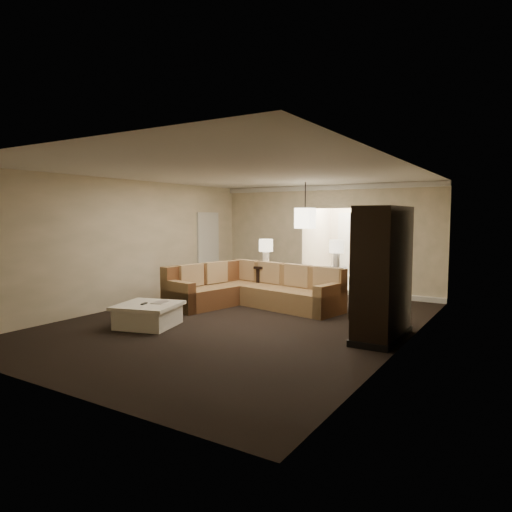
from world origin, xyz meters
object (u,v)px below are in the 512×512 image
Objects in this scene: console_table at (300,281)px; drink_table at (387,306)px; armoire at (382,276)px; coffee_table at (148,315)px; person at (363,256)px; sectional_sofa at (252,289)px.

drink_table is at bearing -44.84° from console_table.
armoire is (2.57, -2.24, 0.54)m from console_table.
coffee_table is 7.04m from person.
drink_table is at bearing 100.64° from armoire.
person reaches higher than console_table.
armoire reaches higher than console_table.
sectional_sofa is 2.10× the size of person.
person is at bearing 75.90° from coffee_table.
person is at bearing 111.58° from armoire.
armoire is (3.24, -1.18, 0.66)m from sectional_sofa.
console_table is at bearing 70.56° from coffee_table.
console_table reaches higher than drink_table.
coffee_table is at bearing -160.17° from armoire.
sectional_sofa is 3.51m from armoire.
drink_table is (3.05, -0.16, -0.02)m from sectional_sofa.
drink_table is (-0.19, 1.01, -0.68)m from armoire.
person is (1.10, 4.24, 0.47)m from sectional_sofa.
sectional_sofa reaches higher than console_table.
drink_table is at bearing 8.03° from sectional_sofa.
coffee_table is 2.57× the size of drink_table.
console_table is at bearing 85.20° from person.
console_table is 2.68m from drink_table.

